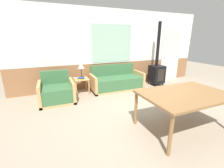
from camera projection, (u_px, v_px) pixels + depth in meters
The scene contains 10 objects.
ground_plane at pixel (160, 115), 3.50m from camera, with size 16.00×16.00×0.00m, color gray.
wall_back at pixel (115, 49), 5.43m from camera, with size 7.20×0.09×2.70m.
couch at pixel (117, 82), 5.27m from camera, with size 1.81×0.82×0.83m.
armchair at pixel (57, 93), 4.20m from camera, with size 0.93×0.84×0.83m.
side_table at pixel (81, 81), 4.81m from camera, with size 0.46×0.46×0.50m.
table_lamp at pixel (81, 66), 4.76m from camera, with size 0.21×0.21×0.49m.
book_stack at pixel (81, 78), 4.70m from camera, with size 0.22×0.17×0.05m.
dining_table at pixel (185, 96), 2.82m from camera, with size 1.64×1.10×0.74m.
wood_stove at pixel (157, 71), 5.71m from camera, with size 0.47×0.50×2.30m.
entry_door at pixel (170, 56), 6.41m from camera, with size 0.93×0.09×2.03m.
Camera 1 is at (-2.25, -2.47, 1.72)m, focal length 24.00 mm.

